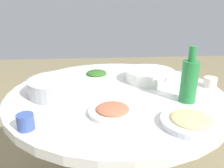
% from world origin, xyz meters
% --- Properties ---
extents(round_dining_table, '(1.16, 1.16, 0.76)m').
position_xyz_m(round_dining_table, '(0.00, 0.00, 0.66)').
color(round_dining_table, '#99999E').
rests_on(round_dining_table, ground).
extents(rice_bowl, '(0.31, 0.31, 0.09)m').
position_xyz_m(rice_bowl, '(-0.02, 0.31, 0.80)').
color(rice_bowl, '#B2B5BA').
rests_on(rice_bowl, round_dining_table).
extents(soup_bowl, '(0.31, 0.30, 0.07)m').
position_xyz_m(soup_bowl, '(0.15, -0.22, 0.79)').
color(soup_bowl, white).
rests_on(soup_bowl, round_dining_table).
extents(dish_greens, '(0.19, 0.19, 0.05)m').
position_xyz_m(dish_greens, '(0.23, 0.10, 0.78)').
color(dish_greens, silver).
rests_on(dish_greens, round_dining_table).
extents(dish_tofu_braise, '(0.21, 0.21, 0.04)m').
position_xyz_m(dish_tofu_braise, '(-0.27, 0.04, 0.77)').
color(dish_tofu_braise, silver).
rests_on(dish_tofu_braise, round_dining_table).
extents(dish_noodles, '(0.24, 0.24, 0.04)m').
position_xyz_m(dish_noodles, '(-0.39, -0.26, 0.77)').
color(dish_noodles, silver).
rests_on(dish_noodles, round_dining_table).
extents(green_bottle, '(0.08, 0.08, 0.27)m').
position_xyz_m(green_bottle, '(-0.17, -0.33, 0.87)').
color(green_bottle, '#247A3A').
rests_on(green_bottle, round_dining_table).
extents(tea_cup_near, '(0.07, 0.07, 0.06)m').
position_xyz_m(tea_cup_near, '(0.01, -0.54, 0.79)').
color(tea_cup_near, beige).
rests_on(tea_cup_near, round_dining_table).
extents(tea_cup_far, '(0.06, 0.06, 0.06)m').
position_xyz_m(tea_cup_far, '(-0.36, 0.38, 0.79)').
color(tea_cup_far, '#374F93').
rests_on(tea_cup_far, round_dining_table).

